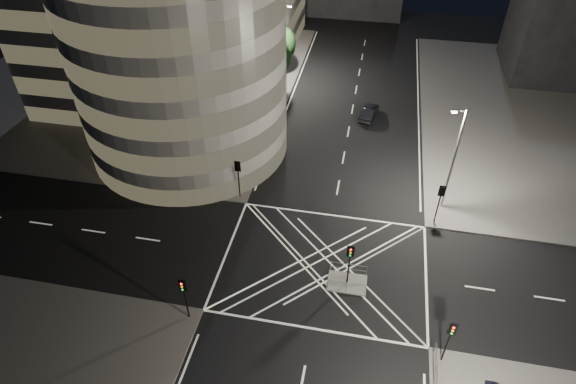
% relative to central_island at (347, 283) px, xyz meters
% --- Properties ---
extents(ground, '(120.00, 120.00, 0.00)m').
position_rel_central_island_xyz_m(ground, '(-2.00, 1.50, -0.07)').
color(ground, black).
rests_on(ground, ground).
extents(sidewalk_far_left, '(42.00, 42.00, 0.15)m').
position_rel_central_island_xyz_m(sidewalk_far_left, '(-31.00, 28.50, 0.00)').
color(sidewalk_far_left, '#575351').
rests_on(sidewalk_far_left, ground).
extents(central_island, '(3.00, 2.00, 0.15)m').
position_rel_central_island_xyz_m(central_island, '(0.00, 0.00, 0.00)').
color(central_island, slate).
rests_on(central_island, ground).
extents(office_tower_curved, '(30.00, 29.00, 27.20)m').
position_rel_central_island_xyz_m(office_tower_curved, '(-22.74, 20.24, 12.58)').
color(office_tower_curved, gray).
rests_on(office_tower_curved, sidewalk_far_left).
extents(tree_a, '(4.66, 4.66, 7.03)m').
position_rel_central_island_xyz_m(tree_a, '(-12.50, 10.50, 4.42)').
color(tree_a, black).
rests_on(tree_a, sidewalk_far_left).
extents(tree_b, '(4.19, 4.19, 6.97)m').
position_rel_central_island_xyz_m(tree_b, '(-12.50, 16.50, 4.63)').
color(tree_b, black).
rests_on(tree_b, sidewalk_far_left).
extents(tree_c, '(3.75, 3.75, 7.05)m').
position_rel_central_island_xyz_m(tree_c, '(-12.50, 22.50, 4.95)').
color(tree_c, black).
rests_on(tree_c, sidewalk_far_left).
extents(tree_d, '(5.21, 5.21, 7.87)m').
position_rel_central_island_xyz_m(tree_d, '(-12.50, 28.50, 4.94)').
color(tree_d, black).
rests_on(tree_d, sidewalk_far_left).
extents(tree_e, '(4.15, 4.15, 6.17)m').
position_rel_central_island_xyz_m(tree_e, '(-12.50, 34.50, 3.85)').
color(tree_e, black).
rests_on(tree_e, sidewalk_far_left).
extents(traffic_signal_fl, '(0.55, 0.22, 4.00)m').
position_rel_central_island_xyz_m(traffic_signal_fl, '(-10.80, 8.30, 2.84)').
color(traffic_signal_fl, black).
rests_on(traffic_signal_fl, sidewalk_far_left).
extents(traffic_signal_nl, '(0.55, 0.22, 4.00)m').
position_rel_central_island_xyz_m(traffic_signal_nl, '(-10.80, -5.30, 2.84)').
color(traffic_signal_nl, black).
rests_on(traffic_signal_nl, sidewalk_near_left).
extents(traffic_signal_fr, '(0.55, 0.22, 4.00)m').
position_rel_central_island_xyz_m(traffic_signal_fr, '(6.80, 8.30, 2.84)').
color(traffic_signal_fr, black).
rests_on(traffic_signal_fr, sidewalk_far_right).
extents(traffic_signal_nr, '(0.55, 0.22, 4.00)m').
position_rel_central_island_xyz_m(traffic_signal_nr, '(6.80, -5.30, 2.84)').
color(traffic_signal_nr, black).
rests_on(traffic_signal_nr, sidewalk_near_right).
extents(traffic_signal_island, '(0.55, 0.22, 4.00)m').
position_rel_central_island_xyz_m(traffic_signal_island, '(0.00, 0.00, 2.84)').
color(traffic_signal_island, black).
rests_on(traffic_signal_island, central_island).
extents(street_lamp_left_near, '(1.25, 0.25, 10.00)m').
position_rel_central_island_xyz_m(street_lamp_left_near, '(-11.44, 13.50, 5.47)').
color(street_lamp_left_near, slate).
rests_on(street_lamp_left_near, sidewalk_far_left).
extents(street_lamp_left_far, '(1.25, 0.25, 10.00)m').
position_rel_central_island_xyz_m(street_lamp_left_far, '(-11.44, 31.50, 5.47)').
color(street_lamp_left_far, slate).
rests_on(street_lamp_left_far, sidewalk_far_left).
extents(street_lamp_right_far, '(1.25, 0.25, 10.00)m').
position_rel_central_island_xyz_m(street_lamp_right_far, '(7.44, 10.50, 5.47)').
color(street_lamp_right_far, slate).
rests_on(street_lamp_right_far, sidewalk_far_right).
extents(railing_island_south, '(2.80, 0.06, 1.10)m').
position_rel_central_island_xyz_m(railing_island_south, '(0.00, -0.90, 0.62)').
color(railing_island_south, slate).
rests_on(railing_island_south, central_island).
extents(railing_island_north, '(2.80, 0.06, 1.10)m').
position_rel_central_island_xyz_m(railing_island_north, '(0.00, 0.90, 0.62)').
color(railing_island_north, slate).
rests_on(railing_island_north, central_island).
extents(sedan, '(2.21, 4.36, 1.37)m').
position_rel_central_island_xyz_m(sedan, '(-0.03, 24.96, 0.61)').
color(sedan, black).
rests_on(sedan, ground).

